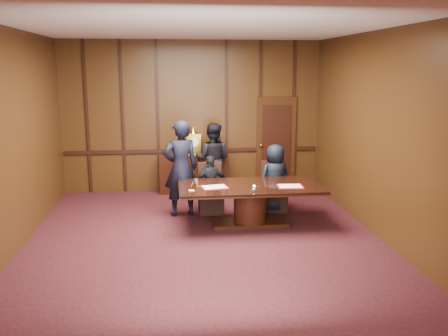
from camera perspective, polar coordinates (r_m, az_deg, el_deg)
name	(u,v)px	position (r m, az deg, el deg)	size (l,w,h in m)	color
room	(207,139)	(7.85, -2.05, 3.56)	(7.00, 7.04, 3.50)	black
sideboard	(194,171)	(11.14, -3.65, -0.41)	(1.60, 0.45, 1.54)	black
conference_table	(250,198)	(8.77, 3.15, -3.66)	(2.62, 1.32, 0.76)	black
folder_left	(215,187)	(8.52, -1.15, -2.32)	(0.51, 0.40, 0.02)	#AE1024
folder_right	(290,186)	(8.66, 7.96, -2.20)	(0.48, 0.36, 0.02)	#AE1024
inkstand	(255,188)	(8.26, 3.70, -2.46)	(0.20, 0.14, 0.12)	white
notepad	(191,191)	(8.31, -3.93, -2.72)	(0.10, 0.07, 0.01)	#D9CD6A
chair_left	(211,198)	(9.58, -1.61, -3.63)	(0.49, 0.49, 0.99)	black
chair_right	(274,196)	(9.78, 6.02, -3.37)	(0.50, 0.50, 0.99)	black
signatory_left	(211,185)	(9.43, -1.57, -2.03)	(0.69, 0.29, 1.18)	black
signatory_right	(275,178)	(9.61, 6.17, -1.21)	(0.68, 0.44, 1.38)	black
witness_left	(181,168)	(9.28, -5.22, -0.04)	(0.69, 0.45, 1.90)	black
witness_right	(213,160)	(10.72, -1.38, 1.02)	(0.81, 0.63, 1.67)	black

